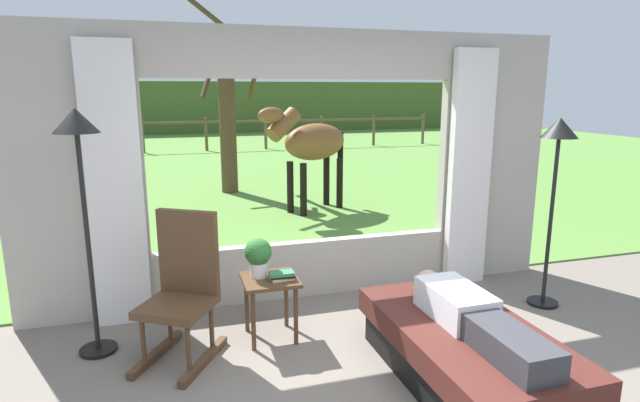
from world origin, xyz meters
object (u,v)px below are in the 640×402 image
object	(u,v)px
floor_lamp_left	(79,158)
rocking_chair	(183,288)
floor_lamp_right	(557,156)
pasture_tree	(228,107)
reclining_person	(471,315)
book_stack	(282,275)
side_table	(270,289)
potted_plant	(258,255)
horse	(312,143)
recliner_sofa	(464,353)

from	to	relation	value
floor_lamp_left	rocking_chair	bearing A→B (deg)	-20.44
floor_lamp_right	pasture_tree	xyz separation A→B (m)	(-2.18, 6.27, 0.27)
reclining_person	book_stack	bearing A→B (deg)	135.99
reclining_person	rocking_chair	xyz separation A→B (m)	(-1.84, 0.99, 0.02)
side_table	book_stack	xyz separation A→B (m)	(0.09, -0.06, 0.13)
reclining_person	floor_lamp_left	world-z (taller)	floor_lamp_left
floor_lamp_left	reclining_person	bearing A→B (deg)	-26.33
reclining_person	floor_lamp_left	bearing A→B (deg)	153.07
reclining_person	pasture_tree	distance (m)	7.39
potted_plant	book_stack	xyz separation A→B (m)	(0.17, -0.12, -0.15)
book_stack	pasture_tree	world-z (taller)	pasture_tree
side_table	book_stack	size ratio (longest dim) A/B	2.49
side_table	floor_lamp_right	distance (m)	2.80
horse	rocking_chair	bearing A→B (deg)	124.90
floor_lamp_right	horse	distance (m)	4.40
side_table	horse	size ratio (longest dim) A/B	0.30
recliner_sofa	reclining_person	size ratio (longest dim) A/B	1.19
rocking_chair	floor_lamp_left	xyz separation A→B (m)	(-0.66, 0.25, 0.97)
rocking_chair	floor_lamp_left	bearing A→B (deg)	-169.18
potted_plant	pasture_tree	size ratio (longest dim) A/B	0.09
reclining_person	horse	distance (m)	5.30
recliner_sofa	floor_lamp_right	bearing A→B (deg)	32.18
book_stack	pasture_tree	size ratio (longest dim) A/B	0.06
book_stack	floor_lamp_left	distance (m)	1.73
side_table	horse	world-z (taller)	horse
reclining_person	pasture_tree	world-z (taller)	pasture_tree
potted_plant	pasture_tree	distance (m)	6.23
recliner_sofa	floor_lamp_right	xyz separation A→B (m)	(1.46, 0.94, 1.20)
floor_lamp_left	floor_lamp_right	distance (m)	3.97
potted_plant	floor_lamp_left	xyz separation A→B (m)	(-1.26, 0.10, 0.82)
rocking_chair	book_stack	xyz separation A→B (m)	(0.77, 0.02, 0.01)
floor_lamp_left	potted_plant	bearing A→B (deg)	-4.72
potted_plant	horse	world-z (taller)	horse
floor_lamp_left	pasture_tree	bearing A→B (deg)	73.55
floor_lamp_left	horse	bearing A→B (deg)	54.42
potted_plant	floor_lamp_left	size ratio (longest dim) A/B	0.17
reclining_person	horse	size ratio (longest dim) A/B	0.82
potted_plant	book_stack	size ratio (longest dim) A/B	1.53
reclining_person	book_stack	xyz separation A→B (m)	(-1.07, 1.02, 0.03)
floor_lamp_right	potted_plant	bearing A→B (deg)	176.98
floor_lamp_left	pasture_tree	size ratio (longest dim) A/B	0.53
rocking_chair	side_table	size ratio (longest dim) A/B	2.15
reclining_person	rocking_chair	world-z (taller)	rocking_chair
potted_plant	horse	size ratio (longest dim) A/B	0.18
potted_plant	floor_lamp_left	bearing A→B (deg)	175.28
potted_plant	recliner_sofa	bearing A→B (deg)	-41.13
book_stack	reclining_person	bearing A→B (deg)	-43.41
recliner_sofa	pasture_tree	xyz separation A→B (m)	(-0.72, 7.21, 1.47)
book_stack	floor_lamp_left	xyz separation A→B (m)	(-1.42, 0.22, 0.96)
horse	pasture_tree	distance (m)	2.35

